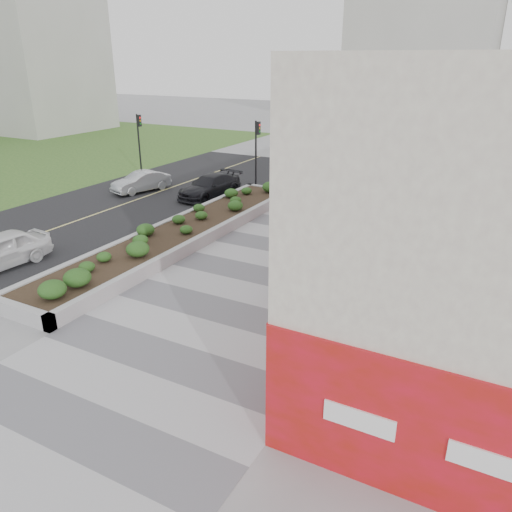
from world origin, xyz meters
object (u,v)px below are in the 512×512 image
(traffic_signal_near, at_px, (257,144))
(car_silver, at_px, (141,182))
(car_dark, at_px, (210,186))
(planter, at_px, (183,230))
(traffic_signal_far, at_px, (139,135))
(skateboarder, at_px, (280,274))

(traffic_signal_near, bearing_deg, car_silver, -141.85)
(traffic_signal_near, height_order, car_dark, traffic_signal_near)
(traffic_signal_near, relative_size, car_silver, 1.12)
(planter, height_order, car_silver, car_silver)
(planter, bearing_deg, car_silver, 141.75)
(traffic_signal_far, relative_size, car_silver, 1.12)
(traffic_signal_far, distance_m, car_dark, 8.78)
(car_silver, distance_m, car_dark, 4.63)
(car_dark, bearing_deg, traffic_signal_far, 165.60)
(traffic_signal_near, relative_size, traffic_signal_far, 1.00)
(car_dark, bearing_deg, planter, -59.17)
(planter, bearing_deg, traffic_signal_near, 99.35)
(traffic_signal_near, bearing_deg, skateboarder, -58.86)
(skateboarder, xyz_separation_m, car_dark, (-9.53, 10.03, -0.14))
(planter, xyz_separation_m, car_silver, (-7.53, 5.94, 0.20))
(car_dark, bearing_deg, traffic_signal_near, 77.95)
(planter, height_order, car_dark, car_dark)
(car_silver, bearing_deg, traffic_signal_near, 54.73)
(planter, relative_size, traffic_signal_near, 4.29)
(traffic_signal_near, relative_size, skateboarder, 2.66)
(traffic_signal_far, xyz_separation_m, car_dark, (7.93, -3.14, -2.10))
(skateboarder, bearing_deg, traffic_signal_near, 138.04)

